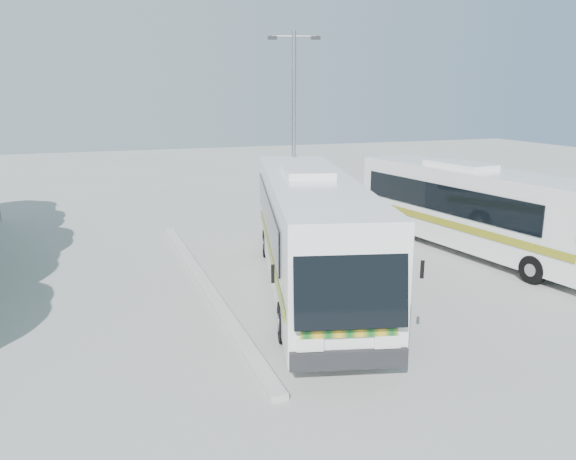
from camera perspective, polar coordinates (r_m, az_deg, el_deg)
name	(u,v)px	position (r m, az deg, el deg)	size (l,w,h in m)	color
ground	(287,295)	(18.17, -0.15, -6.64)	(100.00, 100.00, 0.00)	#9C9C97
kerb_divider	(203,282)	(19.40, -8.60, -5.23)	(0.40, 16.00, 0.15)	#B2B2AD
coach_main	(310,228)	(18.39, 2.29, 0.17)	(5.88, 13.50, 3.68)	silver
coach_adjacent	(476,208)	(23.79, 18.52, 2.17)	(4.07, 12.37, 3.37)	silver
lamppost	(294,129)	(23.93, 0.59, 10.19)	(2.09, 0.87, 8.78)	#96989E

